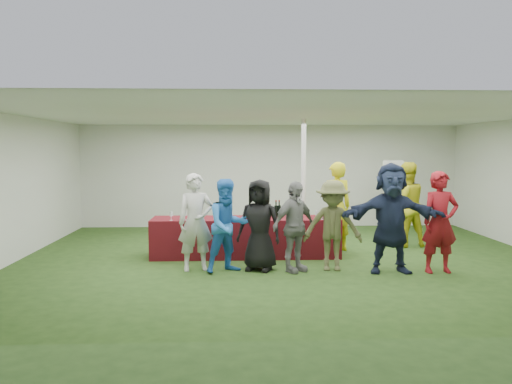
{
  "coord_description": "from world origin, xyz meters",
  "views": [
    {
      "loc": [
        -0.95,
        -9.24,
        2.08
      ],
      "look_at": [
        -0.54,
        0.29,
        1.25
      ],
      "focal_mm": 35.0,
      "sensor_mm": 36.0,
      "label": 1
    }
  ],
  "objects_px": {
    "staff_back": "(406,204)",
    "customer_3": "(294,227)",
    "dump_bucket": "(329,214)",
    "staff_pourer": "(336,206)",
    "customer_0": "(196,222)",
    "wine_list_sign": "(393,181)",
    "serving_table": "(246,237)",
    "customer_2": "(259,225)",
    "customer_5": "(391,218)",
    "customer_6": "(440,222)",
    "customer_1": "(228,226)",
    "customer_4": "(333,226)"
  },
  "relations": [
    {
      "from": "serving_table",
      "to": "customer_2",
      "type": "height_order",
      "value": "customer_2"
    },
    {
      "from": "customer_0",
      "to": "customer_2",
      "type": "xyz_separation_m",
      "value": [
        1.08,
        -0.04,
        -0.05
      ]
    },
    {
      "from": "serving_table",
      "to": "customer_6",
      "type": "distance_m",
      "value": 3.55
    },
    {
      "from": "wine_list_sign",
      "to": "staff_pourer",
      "type": "height_order",
      "value": "staff_pourer"
    },
    {
      "from": "dump_bucket",
      "to": "customer_3",
      "type": "bearing_deg",
      "value": -127.59
    },
    {
      "from": "wine_list_sign",
      "to": "customer_4",
      "type": "bearing_deg",
      "value": -122.28
    },
    {
      "from": "customer_0",
      "to": "dump_bucket",
      "type": "bearing_deg",
      "value": 6.36
    },
    {
      "from": "customer_4",
      "to": "staff_back",
      "type": "bearing_deg",
      "value": 52.12
    },
    {
      "from": "staff_back",
      "to": "customer_3",
      "type": "relative_size",
      "value": 1.17
    },
    {
      "from": "serving_table",
      "to": "customer_2",
      "type": "xyz_separation_m",
      "value": [
        0.21,
        -1.12,
        0.41
      ]
    },
    {
      "from": "serving_table",
      "to": "customer_0",
      "type": "xyz_separation_m",
      "value": [
        -0.87,
        -1.08,
        0.46
      ]
    },
    {
      "from": "customer_0",
      "to": "customer_6",
      "type": "xyz_separation_m",
      "value": [
        4.1,
        -0.33,
        0.02
      ]
    },
    {
      "from": "customer_1",
      "to": "staff_pourer",
      "type": "bearing_deg",
      "value": 11.07
    },
    {
      "from": "staff_pourer",
      "to": "customer_2",
      "type": "height_order",
      "value": "staff_pourer"
    },
    {
      "from": "dump_bucket",
      "to": "wine_list_sign",
      "type": "xyz_separation_m",
      "value": [
        1.97,
        2.36,
        0.48
      ]
    },
    {
      "from": "staff_pourer",
      "to": "customer_5",
      "type": "bearing_deg",
      "value": 97.55
    },
    {
      "from": "dump_bucket",
      "to": "customer_0",
      "type": "relative_size",
      "value": 0.15
    },
    {
      "from": "customer_2",
      "to": "dump_bucket",
      "type": "bearing_deg",
      "value": 54.41
    },
    {
      "from": "customer_2",
      "to": "customer_5",
      "type": "distance_m",
      "value": 2.22
    },
    {
      "from": "wine_list_sign",
      "to": "customer_3",
      "type": "xyz_separation_m",
      "value": [
        -2.76,
        -3.39,
        -0.55
      ]
    },
    {
      "from": "customer_0",
      "to": "customer_5",
      "type": "xyz_separation_m",
      "value": [
        3.28,
        -0.29,
        0.09
      ]
    },
    {
      "from": "serving_table",
      "to": "customer_0",
      "type": "distance_m",
      "value": 1.46
    },
    {
      "from": "customer_0",
      "to": "staff_back",
      "type": "bearing_deg",
      "value": 11.21
    },
    {
      "from": "staff_pourer",
      "to": "staff_back",
      "type": "distance_m",
      "value": 1.62
    },
    {
      "from": "customer_2",
      "to": "customer_4",
      "type": "relative_size",
      "value": 1.01
    },
    {
      "from": "wine_list_sign",
      "to": "customer_3",
      "type": "relative_size",
      "value": 1.17
    },
    {
      "from": "wine_list_sign",
      "to": "customer_6",
      "type": "xyz_separation_m",
      "value": [
        -0.33,
        -3.55,
        -0.46
      ]
    },
    {
      "from": "dump_bucket",
      "to": "wine_list_sign",
      "type": "height_order",
      "value": "wine_list_sign"
    },
    {
      "from": "dump_bucket",
      "to": "staff_pourer",
      "type": "relative_size",
      "value": 0.14
    },
    {
      "from": "staff_pourer",
      "to": "customer_0",
      "type": "relative_size",
      "value": 1.09
    },
    {
      "from": "wine_list_sign",
      "to": "customer_4",
      "type": "xyz_separation_m",
      "value": [
        -2.1,
        -3.32,
        -0.54
      ]
    },
    {
      "from": "customer_5",
      "to": "wine_list_sign",
      "type": "bearing_deg",
      "value": 74.46
    },
    {
      "from": "dump_bucket",
      "to": "customer_6",
      "type": "bearing_deg",
      "value": -35.79
    },
    {
      "from": "serving_table",
      "to": "customer_2",
      "type": "distance_m",
      "value": 1.21
    },
    {
      "from": "customer_2",
      "to": "customer_6",
      "type": "distance_m",
      "value": 3.03
    },
    {
      "from": "serving_table",
      "to": "customer_3",
      "type": "relative_size",
      "value": 2.34
    },
    {
      "from": "staff_back",
      "to": "customer_4",
      "type": "bearing_deg",
      "value": 38.38
    },
    {
      "from": "dump_bucket",
      "to": "customer_3",
      "type": "relative_size",
      "value": 0.16
    },
    {
      "from": "wine_list_sign",
      "to": "customer_4",
      "type": "height_order",
      "value": "wine_list_sign"
    },
    {
      "from": "staff_pourer",
      "to": "staff_back",
      "type": "relative_size",
      "value": 1.01
    },
    {
      "from": "customer_2",
      "to": "customer_6",
      "type": "height_order",
      "value": "customer_6"
    },
    {
      "from": "dump_bucket",
      "to": "customer_4",
      "type": "relative_size",
      "value": 0.16
    },
    {
      "from": "wine_list_sign",
      "to": "customer_2",
      "type": "height_order",
      "value": "wine_list_sign"
    },
    {
      "from": "serving_table",
      "to": "dump_bucket",
      "type": "bearing_deg",
      "value": -7.92
    },
    {
      "from": "customer_4",
      "to": "customer_5",
      "type": "bearing_deg",
      "value": -4.84
    },
    {
      "from": "dump_bucket",
      "to": "customer_1",
      "type": "relative_size",
      "value": 0.16
    },
    {
      "from": "staff_back",
      "to": "customer_1",
      "type": "xyz_separation_m",
      "value": [
        -3.75,
        -2.06,
        -0.11
      ]
    },
    {
      "from": "serving_table",
      "to": "wine_list_sign",
      "type": "xyz_separation_m",
      "value": [
        3.55,
        2.14,
        0.94
      ]
    },
    {
      "from": "customer_0",
      "to": "customer_2",
      "type": "distance_m",
      "value": 1.09
    },
    {
      "from": "customer_4",
      "to": "dump_bucket",
      "type": "bearing_deg",
      "value": 88.92
    }
  ]
}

